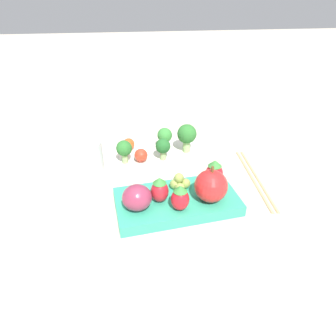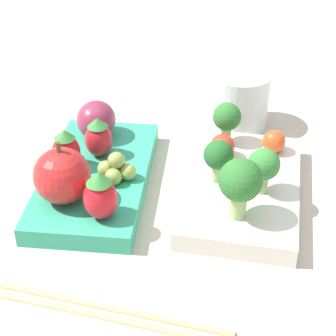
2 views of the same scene
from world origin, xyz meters
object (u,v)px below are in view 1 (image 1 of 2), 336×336
Objects in this scene: broccoli_floret_2 at (163,147)px; broccoli_floret_1 at (166,136)px; bento_box_fruit at (179,201)px; strawberry_1 at (160,190)px; grape_cluster at (179,183)px; chopsticks_pair at (255,177)px; strawberry_0 at (214,173)px; broccoli_floret_3 at (187,135)px; drinking_cup at (84,158)px; cherry_tomato_0 at (129,144)px; strawberry_2 at (178,198)px; apple at (211,186)px; broccoli_floret_0 at (124,149)px; bento_box_savoury at (159,157)px; plum at (137,198)px; cherry_tomato_1 at (141,155)px.

broccoli_floret_1 is at bearing 74.70° from broccoli_floret_2.
strawberry_1 is (-0.03, -0.01, 0.03)m from bento_box_fruit.
chopsticks_pair is (0.16, 0.04, -0.03)m from grape_cluster.
broccoli_floret_3 is at bearing 102.20° from strawberry_0.
broccoli_floret_1 is 1.17× the size of grape_cluster.
broccoli_floret_3 is at bearing 27.19° from broccoli_floret_2.
drinking_cup reaches higher than broccoli_floret_2.
broccoli_floret_2 is at bearing -37.07° from cherry_tomato_0.
strawberry_2 is 0.62× the size of drinking_cup.
strawberry_1 is at bearing -160.68° from chopsticks_pair.
drinking_cup is at bearing 168.62° from chopsticks_pair.
bento_box_fruit is 0.17m from chopsticks_pair.
apple is 0.31× the size of chopsticks_pair.
strawberry_1 is at bearing 174.64° from apple.
broccoli_floret_0 reaches higher than cherry_tomato_0.
broccoli_floret_3 is 0.14m from grape_cluster.
broccoli_floret_1 is (0.02, 0.02, 0.04)m from bento_box_savoury.
plum is at bearing -110.11° from broccoli_floret_1.
drinking_cup reaches higher than plum.
broccoli_floret_2 is at bearing 68.47° from plum.
bento_box_fruit is 0.17m from broccoli_floret_3.
strawberry_1 is 0.21m from chopsticks_pair.
strawberry_1 is 1.01× the size of strawberry_2.
broccoli_floret_2 is at bearing 1.94° from cherry_tomato_1.
strawberry_2 is (0.08, -0.16, -0.01)m from broccoli_floret_0.
broccoli_floret_2 is (-0.01, 0.13, 0.04)m from bento_box_fruit.
bento_box_savoury is 0.13m from grape_cluster.
broccoli_floret_0 is at bearing -158.49° from bento_box_savoury.
drinking_cup is at bearing -171.20° from bento_box_savoury.
broccoli_floret_0 is 1.78× the size of cherry_tomato_1.
strawberry_2 reaches higher than bento_box_savoury.
strawberry_0 is at bearing -77.80° from broccoli_floret_3.
bento_box_savoury is at bearing 84.32° from strawberry_1.
broccoli_floret_0 reaches higher than grape_cluster.
broccoli_floret_3 is 1.49× the size of grape_cluster.
drinking_cup is (-0.09, -0.05, 0.00)m from cherry_tomato_0.
drinking_cup is (-0.16, 0.00, -0.02)m from broccoli_floret_2.
broccoli_floret_3 is (0.05, 0.03, 0.01)m from broccoli_floret_2.
strawberry_2 is (0.07, -0.21, 0.01)m from cherry_tomato_0.
chopsticks_pair is at bearing 21.26° from bento_box_fruit.
cherry_tomato_1 is at bearing -145.05° from bento_box_savoury.
cherry_tomato_0 is at bearing 135.04° from strawberry_0.
cherry_tomato_0 is 0.35× the size of drinking_cup.
bento_box_savoury is 4.05× the size of broccoli_floret_0.
strawberry_2 is at bearing -102.98° from bento_box_fruit.
bento_box_fruit is at bearing 16.40° from plum.
cherry_tomato_0 is 0.12× the size of chopsticks_pair.
strawberry_0 is at bearing -31.06° from broccoli_floret_0.
strawberry_0 is 0.23× the size of chopsticks_pair.
apple reaches higher than plum.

